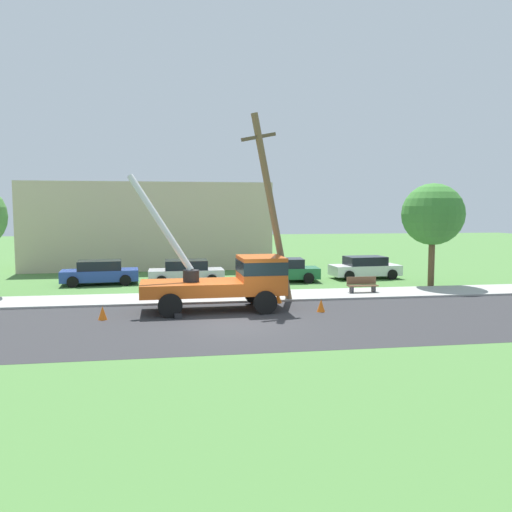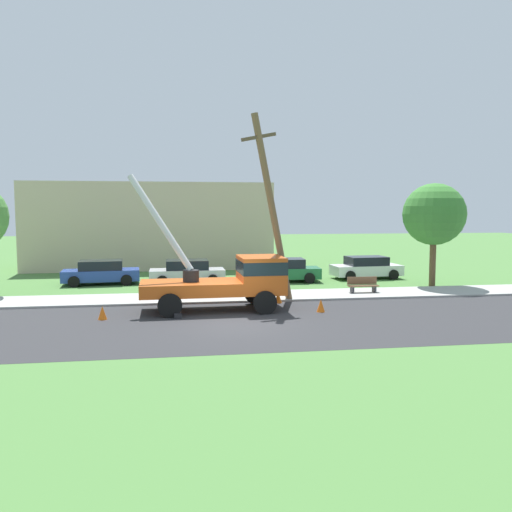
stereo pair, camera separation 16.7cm
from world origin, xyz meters
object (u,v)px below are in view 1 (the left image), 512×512
Objects in this scene: utility_truck at (232,278)px; traffic_cone_ahead at (321,305)px; parked_sedan_green at (283,270)px; parked_sedan_white at (365,267)px; leaning_utility_pole at (272,207)px; park_bench at (362,285)px; parked_sedan_blue at (100,272)px; roadside_tree_far at (433,215)px; traffic_cone_behind at (103,313)px; traffic_cone_curbside at (278,297)px; parked_sedan_silver at (186,272)px.

utility_truck is 12.19× the size of traffic_cone_ahead.
parked_sedan_green is 5.57m from parked_sedan_white.
parked_sedan_white is at bearing 43.19° from utility_truck.
leaning_utility_pole reaches higher than traffic_cone_ahead.
utility_truck is at bearing -156.38° from park_bench.
roadside_tree_far is at bearing -10.75° from parked_sedan_blue.
roadside_tree_far is at bearing 37.16° from traffic_cone_ahead.
traffic_cone_behind is 18.19m from parked_sedan_white.
traffic_cone_behind is at bearing -145.43° from parked_sedan_white.
traffic_cone_curbside is 11.97m from parked_sedan_blue.
utility_truck reaches higher than traffic_cone_ahead.
roadside_tree_far reaches higher than parked_sedan_silver.
traffic_cone_behind is 0.35× the size of park_bench.
leaning_utility_pole reaches higher than parked_sedan_white.
roadside_tree_far reaches higher than park_bench.
parked_sedan_green and parked_sedan_white have the same top height.
parked_sedan_green is (4.07, 8.41, -0.70)m from utility_truck.
leaning_utility_pole is 15.81× the size of traffic_cone_behind.
parked_sedan_silver reaches higher than traffic_cone_behind.
utility_truck is 0.77× the size of leaning_utility_pole.
roadside_tree_far is (8.13, -3.10, 3.41)m from parked_sedan_green.
traffic_cone_behind is 0.12× the size of parked_sedan_white.
utility_truck reaches higher than park_bench.
leaning_utility_pole is at bearing 122.56° from traffic_cone_ahead.
parked_sedan_green is 9.35m from roadside_tree_far.
utility_truck is at bearing -136.81° from parked_sedan_white.
parked_sedan_green is (2.01, 6.87, -3.84)m from leaning_utility_pole.
traffic_cone_curbside is at bearing -157.74° from roadside_tree_far.
traffic_cone_ahead is at bearing -120.08° from parked_sedan_white.
utility_truck reaches higher than parked_sedan_blue.
traffic_cone_behind is at bearing -166.41° from utility_truck.
leaning_utility_pole is (2.07, 1.54, 3.14)m from utility_truck.
leaning_utility_pole is 6.77m from park_bench.
park_bench is at bearing -22.32° from parked_sedan_blue.
utility_truck is 7.93m from park_bench.
parked_sedan_silver is 0.98× the size of parked_sedan_green.
traffic_cone_curbside is 0.12× the size of parked_sedan_white.
parked_sedan_white is at bearing 6.35° from parked_sedan_green.
park_bench is 0.27× the size of roadside_tree_far.
traffic_cone_ahead is (3.75, -1.10, -1.13)m from utility_truck.
traffic_cone_behind is 10.30m from parked_sedan_silver.
parked_sedan_silver is 11.44m from parked_sedan_white.
parked_sedan_white is at bearing 34.57° from traffic_cone_behind.
traffic_cone_curbside is at bearing -103.69° from parked_sedan_green.
utility_truck reaches higher than traffic_cone_behind.
parked_sedan_white reaches higher than park_bench.
parked_sedan_white is at bearing 44.78° from leaning_utility_pole.
leaning_utility_pole reaches higher than traffic_cone_behind.
traffic_cone_behind is 0.09× the size of roadside_tree_far.
parked_sedan_white is at bearing 46.81° from traffic_cone_curbside.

